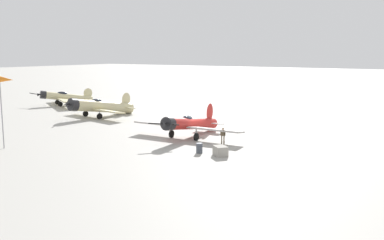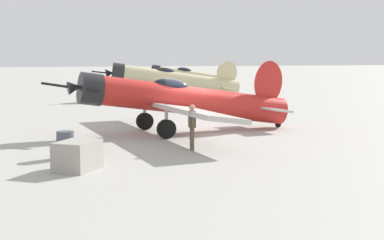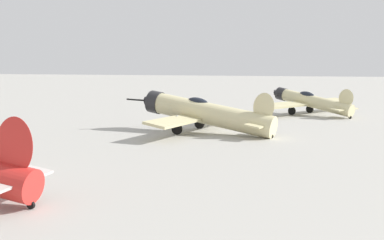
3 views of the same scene
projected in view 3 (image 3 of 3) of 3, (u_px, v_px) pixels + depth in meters
airplane_mid_apron at (204, 113)px, 32.03m from camera, size 11.79×11.20×3.23m
airplane_far_line at (310, 101)px, 43.85m from camera, size 9.21×12.29×2.84m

